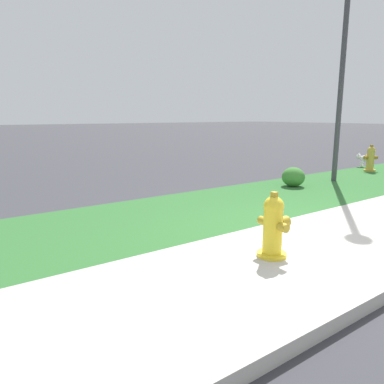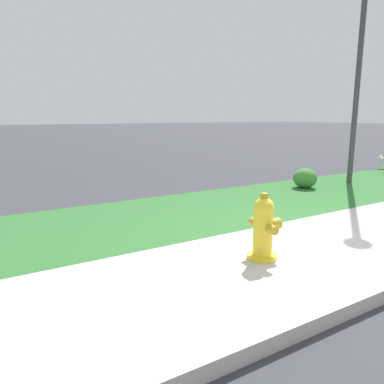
{
  "view_description": "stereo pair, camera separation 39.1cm",
  "coord_description": "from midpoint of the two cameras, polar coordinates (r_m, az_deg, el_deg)",
  "views": [
    {
      "loc": [
        -3.88,
        -2.35,
        1.44
      ],
      "look_at": [
        -0.91,
        1.71,
        0.4
      ],
      "focal_mm": 35.0,
      "sensor_mm": 36.0,
      "label": 1
    },
    {
      "loc": [
        -3.55,
        -2.57,
        1.44
      ],
      "look_at": [
        -0.91,
        1.71,
        0.4
      ],
      "focal_mm": 35.0,
      "sensor_mm": 36.0,
      "label": 2
    }
  ],
  "objects": [
    {
      "name": "fire_hydrant_far_end",
      "position": [
        3.85,
        13.74,
        -5.43
      ],
      "size": [
        0.35,
        0.38,
        0.69
      ],
      "rotation": [
        0.0,
        0.0,
        4.65
      ],
      "color": "yellow",
      "rests_on": "ground"
    },
    {
      "name": "sidewalk_pavement",
      "position": [
        4.68,
        23.69,
        -7.18
      ],
      "size": [
        18.0,
        1.87,
        0.01
      ],
      "primitive_type": "cube",
      "color": "#BCB7AD",
      "rests_on": "ground"
    },
    {
      "name": "ground_plane",
      "position": [
        4.68,
        23.68,
        -7.24
      ],
      "size": [
        120.0,
        120.0,
        0.0
      ],
      "primitive_type": "plane",
      "color": "#38383D"
    },
    {
      "name": "grass_verge",
      "position": [
        6.07,
        7.09,
        -2.09
      ],
      "size": [
        18.0,
        2.38,
        0.01
      ],
      "primitive_type": "cube",
      "color": "#2D662D",
      "rests_on": "ground"
    },
    {
      "name": "shrub_bush_near_lamp",
      "position": [
        7.87,
        18.22,
        1.99
      ],
      "size": [
        0.46,
        0.46,
        0.39
      ],
      "color": "#3D7F33",
      "rests_on": "ground"
    },
    {
      "name": "street_lamp",
      "position": [
        8.96,
        26.0,
        23.88
      ],
      "size": [
        0.32,
        0.32,
        5.42
      ],
      "color": "#3D3D42",
      "rests_on": "ground"
    }
  ]
}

